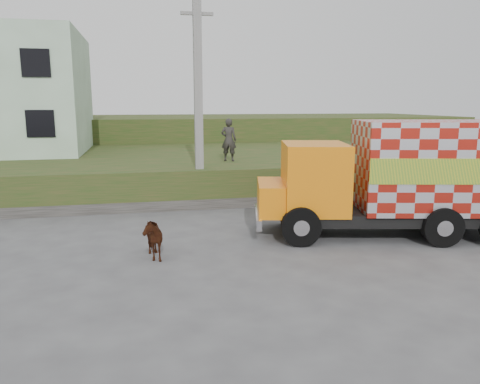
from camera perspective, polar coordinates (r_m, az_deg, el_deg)
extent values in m
plane|color=#474749|center=(14.21, 1.45, -5.58)|extent=(120.00, 120.00, 0.00)
cube|color=#224517|center=(23.70, -4.14, 2.91)|extent=(40.00, 12.00, 1.50)
cube|color=#224517|center=(35.49, -6.82, 6.72)|extent=(40.00, 12.00, 3.00)
cube|color=#595651|center=(17.91, -7.92, -1.56)|extent=(16.00, 0.50, 0.40)
cube|color=gray|center=(17.99, -5.10, 10.76)|extent=(0.30, 0.30, 8.00)
cube|color=gray|center=(18.26, -5.28, 20.85)|extent=(1.20, 0.12, 0.12)
cube|color=black|center=(15.11, 18.18, -2.51)|extent=(7.30, 3.71, 0.36)
cube|color=orange|center=(14.34, 9.03, 1.80)|extent=(2.31, 2.70, 2.05)
cube|color=orange|center=(14.32, 4.29, -0.61)|extent=(1.47, 2.32, 0.92)
cube|color=silver|center=(15.28, 22.92, 2.98)|extent=(5.14, 3.42, 2.67)
cube|color=yellow|center=(14.14, 24.82, 2.27)|extent=(4.62, 1.06, 0.72)
cube|color=yellow|center=(16.43, 21.29, 3.60)|extent=(4.62, 1.06, 0.72)
cube|color=silver|center=(14.44, 2.22, -3.00)|extent=(0.66, 2.34, 0.31)
cylinder|color=black|center=(13.38, 7.43, -4.20)|extent=(1.18, 0.59, 1.13)
cylinder|color=black|center=(15.66, 6.42, -1.96)|extent=(1.18, 0.59, 1.13)
cylinder|color=black|center=(14.42, 23.46, -3.93)|extent=(1.18, 0.59, 1.13)
cylinder|color=black|center=(16.55, 20.34, -1.88)|extent=(1.18, 0.59, 1.13)
cylinder|color=black|center=(17.18, 25.50, -1.82)|extent=(1.18, 0.59, 1.13)
imported|color=#351F0D|center=(12.51, -10.92, -5.35)|extent=(0.86, 1.44, 1.14)
imported|color=#302D2B|center=(20.40, -1.38, 6.38)|extent=(0.79, 0.67, 1.85)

